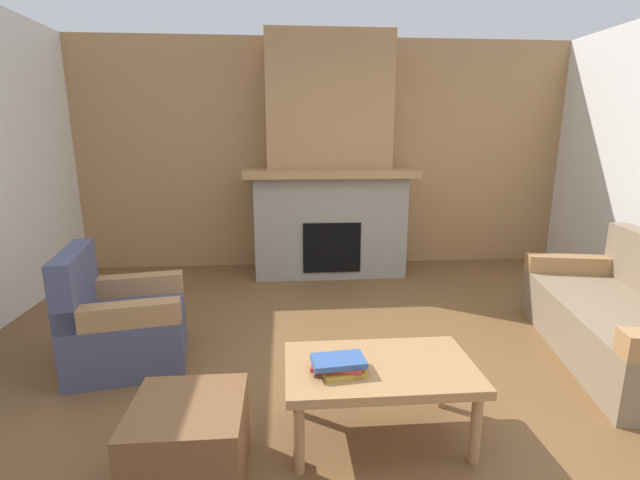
% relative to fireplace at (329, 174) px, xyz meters
% --- Properties ---
extents(ground, '(9.00, 9.00, 0.00)m').
position_rel_fireplace_xyz_m(ground, '(0.00, -2.62, -1.16)').
color(ground, brown).
extents(wall_back_wood_panel, '(6.00, 0.12, 2.70)m').
position_rel_fireplace_xyz_m(wall_back_wood_panel, '(0.00, 0.38, 0.19)').
color(wall_back_wood_panel, '#A87A4C').
rests_on(wall_back_wood_panel, ground).
extents(fireplace, '(1.90, 0.82, 2.70)m').
position_rel_fireplace_xyz_m(fireplace, '(0.00, 0.00, 0.00)').
color(fireplace, gray).
rests_on(fireplace, ground).
extents(couch, '(1.19, 1.93, 0.85)m').
position_rel_fireplace_xyz_m(couch, '(1.97, -2.34, -0.88)').
color(couch, '#847056').
rests_on(couch, ground).
extents(armchair, '(0.89, 0.89, 0.85)m').
position_rel_fireplace_xyz_m(armchair, '(-1.70, -2.11, -0.87)').
color(armchair, '#474C6B').
rests_on(armchair, ground).
extents(coffee_table, '(1.00, 0.60, 0.43)m').
position_rel_fireplace_xyz_m(coffee_table, '(-0.03, -3.08, -0.79)').
color(coffee_table, '#A87A4C').
rests_on(coffee_table, ground).
extents(ottoman, '(0.52, 0.52, 0.40)m').
position_rel_fireplace_xyz_m(ottoman, '(-0.99, -3.32, -0.96)').
color(ottoman, brown).
rests_on(ottoman, ground).
extents(book_stack_near_edge, '(0.29, 0.24, 0.07)m').
position_rel_fireplace_xyz_m(book_stack_near_edge, '(-0.26, -3.13, -0.70)').
color(book_stack_near_edge, gold).
rests_on(book_stack_near_edge, coffee_table).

